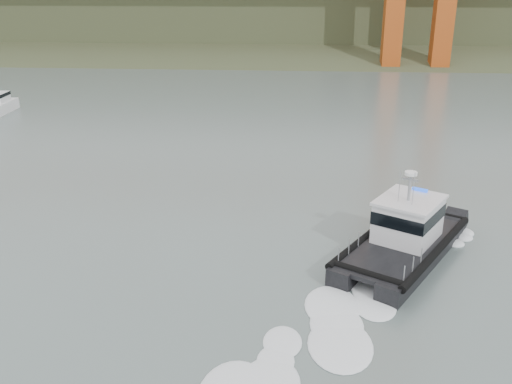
# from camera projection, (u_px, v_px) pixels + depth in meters

# --- Properties ---
(ground) EXTENTS (400.00, 400.00, 0.00)m
(ground) POSITION_uv_depth(u_px,v_px,m) (228.00, 301.00, 26.95)
(ground) COLOR #485552
(ground) RESTS_ON ground
(headlands) EXTENTS (500.00, 105.36, 27.12)m
(headlands) POSITION_uv_depth(u_px,v_px,m) (289.00, 9.00, 141.52)
(headlands) COLOR #344024
(headlands) RESTS_ON ground
(patrol_boat) EXTENTS (8.58, 10.88, 5.05)m
(patrol_boat) POSITION_uv_depth(u_px,v_px,m) (404.00, 235.00, 30.84)
(patrol_boat) COLOR black
(patrol_boat) RESTS_ON ground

